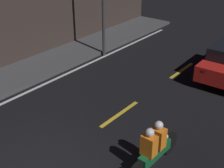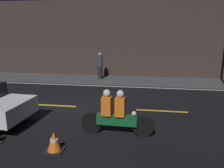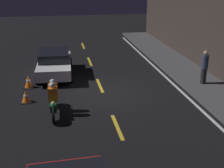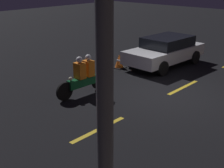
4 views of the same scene
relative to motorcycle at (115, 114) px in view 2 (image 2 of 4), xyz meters
The scene contains 9 objects.
ground_plane 3.05m from the motorcycle, 130.60° to the left, with size 56.00×56.00×0.00m, color black.
raised_curb 7.60m from the motorcycle, 104.84° to the left, with size 28.00×2.22×0.15m.
building_front 9.01m from the motorcycle, 102.74° to the left, with size 28.00×0.30×5.11m.
lane_dash_c 3.77m from the motorcycle, 142.40° to the left, with size 2.00×0.14×0.01m.
lane_dash_d 2.83m from the motorcycle, 55.49° to the left, with size 2.00×0.14×0.01m.
lane_solid_kerb 6.31m from the motorcycle, 108.02° to the left, with size 25.20×0.14×0.01m.
motorcycle is the anchor object (origin of this frame).
traffic_cone_mid 1.90m from the motorcycle, 139.92° to the right, with size 0.47×0.47×0.53m.
pedestrian 7.57m from the motorcycle, 104.98° to the left, with size 0.34×0.34×1.66m.
Camera 2 is at (2.77, -8.33, 3.01)m, focal length 35.00 mm.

